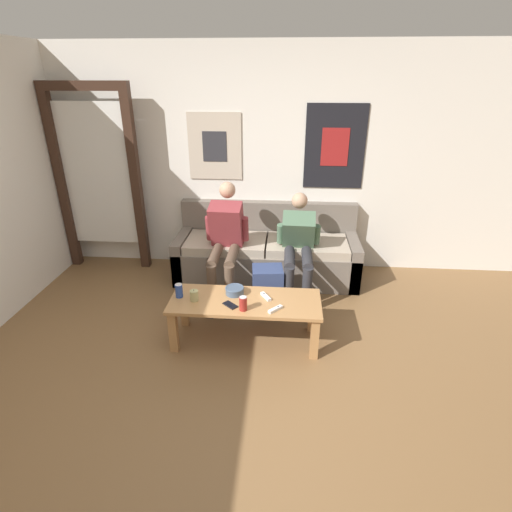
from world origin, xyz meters
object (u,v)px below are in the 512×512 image
object	(u,v)px
drink_can_blue	(179,291)
game_controller_near_right	(266,297)
backpack	(268,289)
game_controller_near_left	(275,309)
ceramic_bowl	(235,290)
cell_phone	(230,305)
coffee_table	(245,307)
drink_can_red	(243,303)
pillar_candle	(194,296)
person_seated_adult	(225,238)
couch	(267,254)
person_seated_teen	(298,244)

from	to	relation	value
drink_can_blue	game_controller_near_right	world-z (taller)	drink_can_blue
backpack	game_controller_near_left	world-z (taller)	backpack
ceramic_bowl	cell_phone	bearing A→B (deg)	-93.56
coffee_table	game_controller_near_right	world-z (taller)	game_controller_near_right
game_controller_near_left	game_controller_near_right	xyz separation A→B (m)	(-0.09, 0.20, 0.00)
drink_can_red	game_controller_near_left	size ratio (longest dim) A/B	0.97
pillar_candle	game_controller_near_right	size ratio (longest dim) A/B	0.77
coffee_table	pillar_candle	world-z (taller)	pillar_candle
person_seated_adult	cell_phone	world-z (taller)	person_seated_adult
cell_phone	ceramic_bowl	bearing A→B (deg)	86.44
couch	person_seated_teen	world-z (taller)	person_seated_teen
drink_can_blue	backpack	bearing A→B (deg)	36.01
person_seated_adult	couch	bearing A→B (deg)	43.21
couch	pillar_candle	bearing A→B (deg)	-112.80
person_seated_teen	drink_can_red	distance (m)	1.17
drink_can_red	game_controller_near_left	distance (m)	0.27
coffee_table	game_controller_near_right	xyz separation A→B (m)	(0.18, 0.06, 0.08)
game_controller_near_right	cell_phone	world-z (taller)	game_controller_near_right
couch	drink_can_blue	size ratio (longest dim) A/B	16.87
person_seated_adult	person_seated_teen	distance (m)	0.78
person_seated_adult	game_controller_near_right	distance (m)	0.99
couch	ceramic_bowl	distance (m)	1.22
coffee_table	game_controller_near_left	distance (m)	0.32
person_seated_teen	game_controller_near_right	size ratio (longest dim) A/B	7.51
couch	coffee_table	size ratio (longest dim) A/B	1.59
couch	game_controller_near_left	size ratio (longest dim) A/B	16.42
drink_can_blue	couch	bearing A→B (deg)	61.16
couch	game_controller_near_right	xyz separation A→B (m)	(0.06, -1.24, 0.15)
pillar_candle	game_controller_near_left	world-z (taller)	pillar_candle
drink_can_red	coffee_table	bearing A→B (deg)	89.95
game_controller_near_left	pillar_candle	bearing A→B (deg)	171.45
cell_phone	pillar_candle	bearing A→B (deg)	169.39
pillar_candle	game_controller_near_left	bearing A→B (deg)	-8.55
couch	coffee_table	distance (m)	1.30
person_seated_teen	pillar_candle	bearing A→B (deg)	-134.05
person_seated_teen	drink_can_red	size ratio (longest dim) A/B	8.51
couch	game_controller_near_left	world-z (taller)	couch
coffee_table	game_controller_near_left	bearing A→B (deg)	-28.34
ceramic_bowl	game_controller_near_left	world-z (taller)	ceramic_bowl
backpack	game_controller_near_left	distance (m)	0.74
couch	backpack	bearing A→B (deg)	-86.12
couch	drink_can_red	xyz separation A→B (m)	(-0.12, -1.45, 0.20)
person_seated_adult	drink_can_blue	world-z (taller)	person_seated_adult
cell_phone	game_controller_near_left	bearing A→B (deg)	-6.81
drink_can_red	cell_phone	world-z (taller)	drink_can_red
drink_can_red	game_controller_near_right	distance (m)	0.28
pillar_candle	cell_phone	size ratio (longest dim) A/B	0.74
backpack	game_controller_near_right	bearing A→B (deg)	-89.04
game_controller_near_left	person_seated_adult	bearing A→B (deg)	118.73
coffee_table	person_seated_adult	distance (m)	0.99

